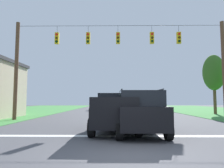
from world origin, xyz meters
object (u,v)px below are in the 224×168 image
at_px(pickup_truck, 116,112).
at_px(distant_car_crossing_white, 104,105).
at_px(tree_roadside_far_right, 214,73).
at_px(overhead_signal_span, 119,63).
at_px(suv_black, 138,111).

relative_size(pickup_truck, distant_car_crossing_white, 1.24).
xyz_separation_m(distant_car_crossing_white, tree_roadside_far_right, (13.16, -8.53, 3.96)).
bearing_deg(distant_car_crossing_white, overhead_signal_span, -82.41).
relative_size(overhead_signal_span, tree_roadside_far_right, 2.51).
bearing_deg(tree_roadside_far_right, distant_car_crossing_white, 147.04).
relative_size(suv_black, tree_roadside_far_right, 0.70).
distance_m(pickup_truck, tree_roadside_far_right, 17.23).
relative_size(pickup_truck, suv_black, 1.13).
bearing_deg(pickup_truck, distant_car_crossing_white, 94.75).
distance_m(overhead_signal_span, tree_roadside_far_right, 13.07).
relative_size(suv_black, distant_car_crossing_white, 1.10).
distance_m(pickup_truck, distant_car_crossing_white, 20.93).
bearing_deg(distant_car_crossing_white, pickup_truck, -85.25).
bearing_deg(tree_roadside_far_right, overhead_signal_span, -148.16).
bearing_deg(overhead_signal_span, tree_roadside_far_right, 31.84).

